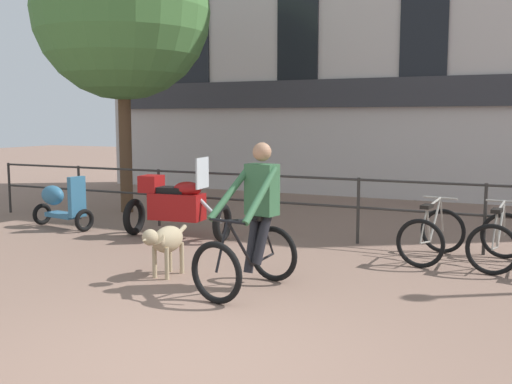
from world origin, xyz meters
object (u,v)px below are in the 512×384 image
cyclist_with_bike (253,224)px  parked_bicycle_mid_left (499,240)px  parked_scooter (61,203)px  parked_bicycle_near_lamp (432,235)px  dog (165,241)px  parked_motorcycle (176,205)px

cyclist_with_bike → parked_bicycle_mid_left: (2.52, 2.34, -0.41)m
parked_bicycle_mid_left → parked_scooter: (-7.35, -0.27, 0.10)m
parked_bicycle_mid_left → cyclist_with_bike: bearing=48.2°
cyclist_with_bike → parked_scooter: 5.26m
parked_bicycle_near_lamp → parked_bicycle_mid_left: (0.86, -0.00, -0.00)m
dog → parked_bicycle_mid_left: 4.40m
cyclist_with_bike → dog: 1.26m
cyclist_with_bike → parked_bicycle_mid_left: size_ratio=1.46×
parked_bicycle_mid_left → dog: bearing=37.1°
parked_scooter → cyclist_with_bike: bearing=-103.2°
cyclist_with_bike → dog: size_ratio=1.83×
cyclist_with_bike → parked_bicycle_near_lamp: bearing=64.9°
parked_bicycle_near_lamp → parked_scooter: (-6.48, -0.27, 0.10)m
parked_bicycle_mid_left → parked_motorcycle: bearing=7.4°
cyclist_with_bike → dog: bearing=-171.0°
parked_bicycle_near_lamp → parked_bicycle_mid_left: 0.86m
cyclist_with_bike → parked_motorcycle: size_ratio=0.95×
dog → parked_bicycle_mid_left: size_ratio=0.80×
parked_motorcycle → parked_bicycle_near_lamp: 4.10m
dog → parked_scooter: bearing=151.5°
dog → parked_bicycle_mid_left: (3.75, 2.31, -0.10)m
cyclist_with_bike → parked_motorcycle: bearing=148.6°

